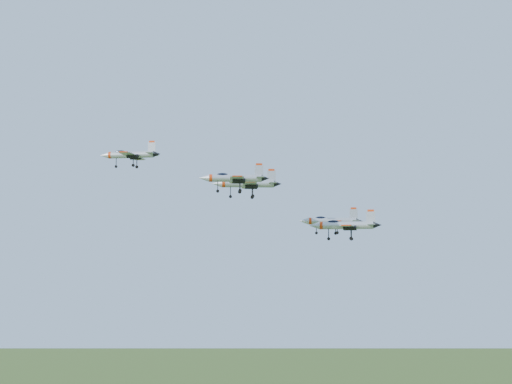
{
  "coord_description": "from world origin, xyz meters",
  "views": [
    {
      "loc": [
        9.77,
        -134.7,
        118.29
      ],
      "look_at": [
        3.38,
        -4.2,
        131.47
      ],
      "focal_mm": 50.0,
      "sensor_mm": 36.0,
      "label": 1
    }
  ],
  "objects": [
    {
      "name": "jet_left_high",
      "position": [
        1.23,
        -0.3,
        133.49
      ],
      "size": [
        13.48,
        11.2,
        3.6
      ],
      "rotation": [
        0.0,
        0.0,
        0.1
      ],
      "color": "#A6ABB3"
    },
    {
      "name": "jet_left_low",
      "position": [
        17.53,
        5.92,
        126.68
      ],
      "size": [
        12.75,
        10.55,
        3.41
      ],
      "rotation": [
        0.0,
        0.0,
        0.07
      ],
      "color": "#A6ABB3"
    },
    {
      "name": "jet_right_high",
      "position": [
        0.57,
        -21.8,
        131.97
      ],
      "size": [
        11.43,
        9.49,
        3.05
      ],
      "rotation": [
        0.0,
        0.0,
        0.1
      ],
      "color": "#A6ABB3"
    },
    {
      "name": "jet_right_low",
      "position": [
        18.87,
        -12.74,
        124.84
      ],
      "size": [
        12.39,
        10.32,
        3.31
      ],
      "rotation": [
        0.0,
        0.0,
        -0.12
      ],
      "color": "#A6ABB3"
    },
    {
      "name": "jet_lead",
      "position": [
        -23.16,
        7.9,
        140.52
      ],
      "size": [
        12.98,
        10.78,
        3.47
      ],
      "rotation": [
        0.0,
        0.0,
        -0.1
      ],
      "color": "#A6ABB3"
    }
  ]
}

